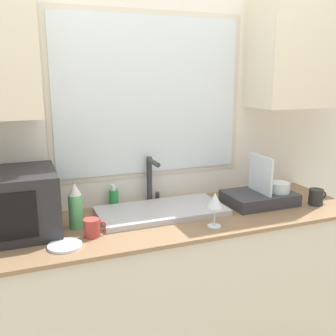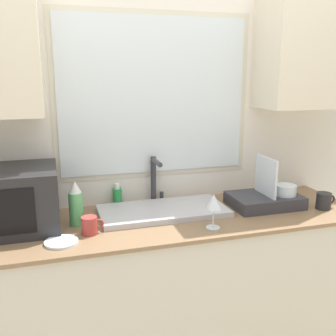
{
  "view_description": "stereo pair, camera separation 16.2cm",
  "coord_description": "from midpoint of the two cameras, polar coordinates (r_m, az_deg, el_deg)",
  "views": [
    {
      "loc": [
        -0.74,
        -1.53,
        1.68
      ],
      "look_at": [
        -0.02,
        0.28,
        1.21
      ],
      "focal_mm": 42.0,
      "sensor_mm": 36.0,
      "label": 1
    },
    {
      "loc": [
        -0.58,
        -1.59,
        1.68
      ],
      "look_at": [
        -0.02,
        0.28,
        1.21
      ],
      "focal_mm": 42.0,
      "sensor_mm": 36.0,
      "label": 2
    }
  ],
  "objects": [
    {
      "name": "dish_rack",
      "position": [
        2.36,
        16.04,
        -4.21
      ],
      "size": [
        0.4,
        0.27,
        0.29
      ],
      "color": "#333338",
      "rests_on": "countertop"
    },
    {
      "name": "mug_by_rack",
      "position": [
        2.43,
        23.49,
        -4.42
      ],
      "size": [
        0.12,
        0.08,
        0.09
      ],
      "color": "#262628",
      "rests_on": "countertop"
    },
    {
      "name": "mug_near_sink",
      "position": [
        1.91,
        -8.91,
        -8.27
      ],
      "size": [
        0.11,
        0.08,
        0.09
      ],
      "color": "#A53833",
      "rests_on": "countertop"
    },
    {
      "name": "wall_back",
      "position": [
        2.28,
        0.16,
        6.83
      ],
      "size": [
        6.0,
        0.38,
        2.6
      ],
      "color": "silver",
      "rests_on": "ground_plane"
    },
    {
      "name": "faucet",
      "position": [
        2.29,
        0.1,
        -1.29
      ],
      "size": [
        0.08,
        0.17,
        0.28
      ],
      "color": "#333338",
      "rests_on": "countertop"
    },
    {
      "name": "small_plate",
      "position": [
        1.85,
        -12.81,
        -10.47
      ],
      "size": [
        0.15,
        0.15,
        0.01
      ],
      "color": "silver",
      "rests_on": "countertop"
    },
    {
      "name": "wine_glass",
      "position": [
        1.96,
        9.01,
        -5.03
      ],
      "size": [
        0.08,
        0.08,
        0.18
      ],
      "color": "silver",
      "rests_on": "countertop"
    },
    {
      "name": "spray_bottle",
      "position": [
        2.02,
        -11.01,
        -5.19
      ],
      "size": [
        0.07,
        0.07,
        0.23
      ],
      "color": "#59B266",
      "rests_on": "countertop"
    },
    {
      "name": "microwave",
      "position": [
        2.04,
        -19.36,
        -4.29
      ],
      "size": [
        0.42,
        0.4,
        0.3
      ],
      "color": "#232326",
      "rests_on": "countertop"
    },
    {
      "name": "soap_bottle",
      "position": [
        2.29,
        -5.36,
        -4.13
      ],
      "size": [
        0.05,
        0.05,
        0.13
      ],
      "color": "#268C3F",
      "rests_on": "countertop"
    },
    {
      "name": "countertop",
      "position": [
        2.33,
        2.4,
        -17.92
      ],
      "size": [
        2.14,
        0.65,
        0.93
      ],
      "color": "beige",
      "rests_on": "ground_plane"
    },
    {
      "name": "sink_basin",
      "position": [
        2.17,
        1.39,
        -6.25
      ],
      "size": [
        0.69,
        0.34,
        0.03
      ],
      "color": "#B2B2B7",
      "rests_on": "countertop"
    }
  ]
}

